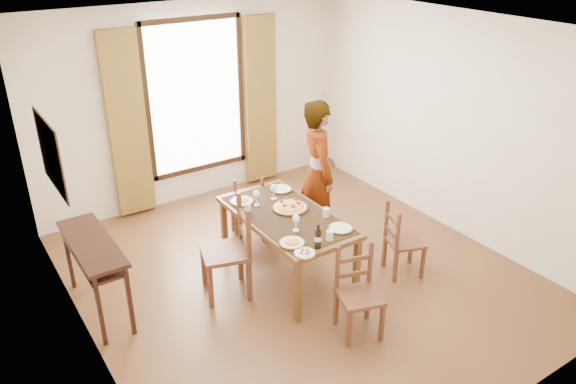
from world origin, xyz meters
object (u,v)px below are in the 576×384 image
man (318,173)px  pasta_platter (290,205)px  console_table (93,252)px  dining_table (286,220)px

man → pasta_platter: man is taller
console_table → man: 2.68m
man → dining_table: bearing=139.1°
console_table → man: (2.67, -0.06, 0.21)m
console_table → pasta_platter: bearing=-12.0°
console_table → dining_table: bearing=-15.0°
dining_table → pasta_platter: (0.10, 0.09, 0.12)m
man → pasta_platter: (-0.65, -0.37, -0.09)m
dining_table → pasta_platter: bearing=39.6°
console_table → man: bearing=-1.4°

